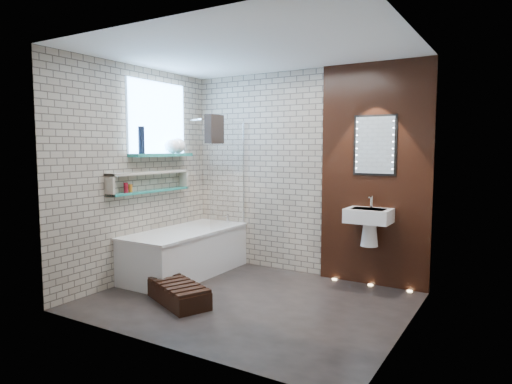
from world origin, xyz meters
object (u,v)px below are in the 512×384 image
Objects in this scene: bathtub at (186,252)px; walnut_step at (178,294)px; washbasin at (369,221)px; bath_screen at (228,174)px; led_mirror at (375,145)px.

walnut_step is at bearing -54.63° from bathtub.
washbasin is 0.71× the size of walnut_step.
washbasin is (1.82, 0.18, -0.49)m from bath_screen.
bathtub is at bearing -128.90° from bath_screen.
led_mirror is at bearing 90.00° from washbasin.
bathtub is 1.10m from walnut_step.
walnut_step is (-1.55, -1.50, -0.70)m from washbasin.
walnut_step is (-1.55, -1.66, -1.56)m from led_mirror.
led_mirror is 2.76m from walnut_step.
bathtub is 1.24× the size of bath_screen.
walnut_step is at bearing -135.86° from washbasin.
bath_screen is at bearing 51.10° from bathtub.
bath_screen reaches higher than washbasin.
washbasin is at bearing -90.00° from led_mirror.
bath_screen reaches higher than walnut_step.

